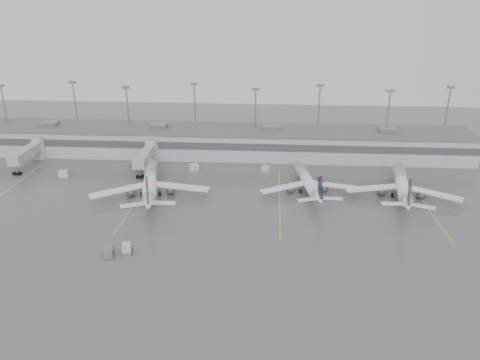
# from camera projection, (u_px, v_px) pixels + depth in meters

# --- Properties ---
(ground) EXTENTS (260.00, 260.00, 0.00)m
(ground) POSITION_uv_depth(u_px,v_px,m) (193.00, 247.00, 93.67)
(ground) COLOR #555558
(ground) RESTS_ON ground
(terminal) EXTENTS (152.00, 17.00, 9.45)m
(terminal) POSITION_uv_depth(u_px,v_px,m) (223.00, 141.00, 145.77)
(terminal) COLOR #B4B4AF
(terminal) RESTS_ON ground
(light_masts) EXTENTS (142.40, 8.00, 20.60)m
(light_masts) POSITION_uv_depth(u_px,v_px,m) (224.00, 112.00, 148.18)
(light_masts) COLOR gray
(light_masts) RESTS_ON ground
(jet_bridge_left) EXTENTS (4.00, 17.20, 7.00)m
(jet_bridge_left) POSITION_uv_depth(u_px,v_px,m) (32.00, 151.00, 138.18)
(jet_bridge_left) COLOR #A9ABAE
(jet_bridge_left) RESTS_ON ground
(jet_bridge_right) EXTENTS (4.00, 17.20, 7.00)m
(jet_bridge_right) POSITION_uv_depth(u_px,v_px,m) (148.00, 153.00, 135.88)
(jet_bridge_right) COLOR #A9ABAE
(jet_bridge_right) RESTS_ON ground
(stand_markings) EXTENTS (105.25, 40.00, 0.01)m
(stand_markings) POSITION_uv_depth(u_px,v_px,m) (209.00, 198.00, 115.88)
(stand_markings) COLOR yellow
(stand_markings) RESTS_ON ground
(jet_mid_left) EXTENTS (28.80, 32.64, 10.71)m
(jet_mid_left) POSITION_uv_depth(u_px,v_px,m) (150.00, 183.00, 116.23)
(jet_mid_left) COLOR white
(jet_mid_left) RESTS_ON ground
(jet_mid_right) EXTENTS (25.00, 28.23, 9.18)m
(jet_mid_right) POSITION_uv_depth(u_px,v_px,m) (308.00, 182.00, 118.24)
(jet_mid_right) COLOR white
(jet_mid_right) RESTS_ON ground
(jet_far_right) EXTENTS (27.53, 31.09, 10.11)m
(jet_far_right) POSITION_uv_depth(u_px,v_px,m) (403.00, 185.00, 115.26)
(jet_far_right) COLOR white
(jet_far_right) RESTS_ON ground
(baggage_tug) EXTENTS (2.58, 3.38, 1.95)m
(baggage_tug) POSITION_uv_depth(u_px,v_px,m) (127.00, 250.00, 91.02)
(baggage_tug) COLOR silver
(baggage_tug) RESTS_ON ground
(baggage_cart) EXTENTS (2.32, 3.23, 1.87)m
(baggage_cart) POSITION_uv_depth(u_px,v_px,m) (109.00, 251.00, 90.04)
(baggage_cart) COLOR slate
(baggage_cart) RESTS_ON ground
(gse_uld_a) EXTENTS (2.64, 1.86, 1.79)m
(gse_uld_a) POSITION_uv_depth(u_px,v_px,m) (64.00, 174.00, 128.85)
(gse_uld_a) COLOR silver
(gse_uld_a) RESTS_ON ground
(gse_uld_b) EXTENTS (3.16, 2.73, 1.88)m
(gse_uld_b) POSITION_uv_depth(u_px,v_px,m) (194.00, 167.00, 133.45)
(gse_uld_b) COLOR silver
(gse_uld_b) RESTS_ON ground
(gse_uld_c) EXTENTS (2.64, 2.19, 1.60)m
(gse_uld_c) POSITION_uv_depth(u_px,v_px,m) (266.00, 169.00, 132.89)
(gse_uld_c) COLOR silver
(gse_uld_c) RESTS_ON ground
(gse_loader) EXTENTS (3.17, 3.76, 2.01)m
(gse_loader) POSITION_uv_depth(u_px,v_px,m) (136.00, 165.00, 134.82)
(gse_loader) COLOR slate
(gse_loader) RESTS_ON ground
(cone_a) EXTENTS (0.44, 0.44, 0.69)m
(cone_a) POSITION_uv_depth(u_px,v_px,m) (48.00, 168.00, 134.50)
(cone_a) COLOR orange
(cone_a) RESTS_ON ground
(cone_b) EXTENTS (0.39, 0.39, 0.62)m
(cone_b) POSITION_uv_depth(u_px,v_px,m) (160.00, 184.00, 123.71)
(cone_b) COLOR orange
(cone_b) RESTS_ON ground
(cone_c) EXTENTS (0.44, 0.44, 0.71)m
(cone_c) POSITION_uv_depth(u_px,v_px,m) (271.00, 181.00, 125.12)
(cone_c) COLOR orange
(cone_c) RESTS_ON ground
(cone_d) EXTENTS (0.47, 0.47, 0.75)m
(cone_d) POSITION_uv_depth(u_px,v_px,m) (382.00, 188.00, 120.50)
(cone_d) COLOR orange
(cone_d) RESTS_ON ground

